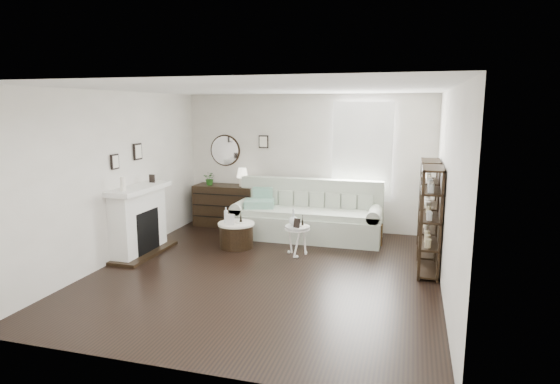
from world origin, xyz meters
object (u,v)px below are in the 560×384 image
(dresser, at_px, (226,206))
(pedestal_table, at_px, (297,228))
(sofa, at_px, (307,219))
(drum_table, at_px, (236,235))

(dresser, distance_m, pedestal_table, 2.45)
(sofa, distance_m, drum_table, 1.47)
(dresser, xyz_separation_m, drum_table, (0.76, -1.39, -0.20))
(dresser, relative_size, pedestal_table, 2.53)
(sofa, xyz_separation_m, dresser, (-1.82, 0.38, 0.07))
(drum_table, height_order, pedestal_table, pedestal_table)
(drum_table, bearing_deg, sofa, 43.77)
(sofa, bearing_deg, pedestal_table, -85.74)
(dresser, height_order, pedestal_table, dresser)
(sofa, xyz_separation_m, pedestal_table, (0.09, -1.16, 0.10))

